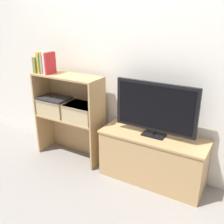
{
  "coord_description": "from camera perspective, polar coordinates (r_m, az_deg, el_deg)",
  "views": [
    {
      "loc": [
        1.27,
        -2.0,
        1.65
      ],
      "look_at": [
        0.0,
        0.15,
        0.68
      ],
      "focal_mm": 42.0,
      "sensor_mm": 36.0,
      "label": 1
    }
  ],
  "objects": [
    {
      "name": "ground_plane",
      "position": [
        2.89,
        -1.57,
        -13.6
      ],
      "size": [
        16.0,
        16.0,
        0.0
      ],
      "primitive_type": "plane",
      "color": "gray"
    },
    {
      "name": "wall_back",
      "position": [
        2.77,
        2.8,
        11.83
      ],
      "size": [
        10.0,
        0.05,
        2.4
      ],
      "color": "silver",
      "rests_on": "ground_plane"
    },
    {
      "name": "tv_stand",
      "position": [
        2.72,
        8.75,
        -9.84
      ],
      "size": [
        1.06,
        0.4,
        0.51
      ],
      "color": "tan",
      "rests_on": "ground_plane"
    },
    {
      "name": "tv",
      "position": [
        2.49,
        9.42,
        0.82
      ],
      "size": [
        0.8,
        0.14,
        0.53
      ],
      "color": "black",
      "rests_on": "tv_stand"
    },
    {
      "name": "bookshelf_lower_tier",
      "position": [
        3.18,
        -8.39,
        -3.89
      ],
      "size": [
        0.81,
        0.3,
        0.51
      ],
      "color": "tan",
      "rests_on": "ground_plane"
    },
    {
      "name": "bookshelf_upper_tier",
      "position": [
        3.0,
        -8.91,
        4.76
      ],
      "size": [
        0.81,
        0.3,
        0.49
      ],
      "color": "tan",
      "rests_on": "bookshelf_lower_tier"
    },
    {
      "name": "book_olive",
      "position": [
        3.09,
        -15.61,
        9.97
      ],
      "size": [
        0.04,
        0.16,
        0.18
      ],
      "color": "olive",
      "rests_on": "bookshelf_upper_tier"
    },
    {
      "name": "book_mustard",
      "position": [
        3.06,
        -15.11,
        10.41
      ],
      "size": [
        0.03,
        0.13,
        0.23
      ],
      "color": "gold",
      "rests_on": "bookshelf_upper_tier"
    },
    {
      "name": "book_forest",
      "position": [
        3.04,
        -14.61,
        10.06
      ],
      "size": [
        0.02,
        0.13,
        0.2
      ],
      "color": "#286638",
      "rests_on": "bookshelf_upper_tier"
    },
    {
      "name": "book_tan",
      "position": [
        3.02,
        -14.21,
        10.33
      ],
      "size": [
        0.03,
        0.15,
        0.23
      ],
      "color": "tan",
      "rests_on": "bookshelf_upper_tier"
    },
    {
      "name": "book_ivory",
      "position": [
        2.99,
        -13.77,
        10.42
      ],
      "size": [
        0.03,
        0.14,
        0.24
      ],
      "color": "silver",
      "rests_on": "bookshelf_upper_tier"
    },
    {
      "name": "book_crimson",
      "position": [
        2.97,
        -13.3,
        10.28
      ],
      "size": [
        0.03,
        0.15,
        0.23
      ],
      "color": "#B22328",
      "rests_on": "bookshelf_upper_tier"
    },
    {
      "name": "storage_basket_left",
      "position": [
        3.13,
        -12.27,
        1.34
      ],
      "size": [
        0.36,
        0.27,
        0.19
      ],
      "color": "tan",
      "rests_on": "bookshelf_lower_tier"
    },
    {
      "name": "storage_basket_right",
      "position": [
        2.9,
        -6.65,
        0.05
      ],
      "size": [
        0.36,
        0.27,
        0.19
      ],
      "color": "tan",
      "rests_on": "bookshelf_lower_tier"
    },
    {
      "name": "laptop",
      "position": [
        3.1,
        -12.4,
        2.97
      ],
      "size": [
        0.35,
        0.24,
        0.02
      ],
      "color": "#2D2D33",
      "rests_on": "storage_basket_left"
    }
  ]
}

